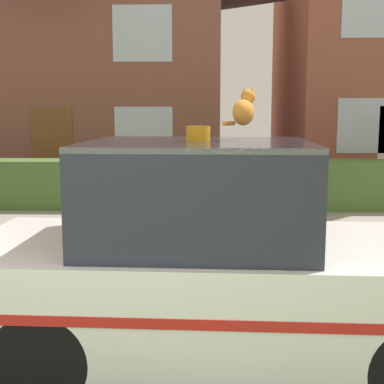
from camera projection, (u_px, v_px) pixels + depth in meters
name	position (u px, v px, depth m)	size (l,w,h in m)	color
road_strip	(120.00, 300.00, 5.65)	(28.00, 5.86, 0.01)	#424247
garden_hedge	(213.00, 184.00, 10.97)	(13.30, 0.85, 0.99)	#4C7233
police_car	(219.00, 267.00, 4.13)	(4.01, 1.79, 1.87)	black
cat	(244.00, 110.00, 4.10)	(0.29, 0.28, 0.29)	orange
house_left	(79.00, 55.00, 15.69)	(8.59, 6.54, 7.05)	brown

